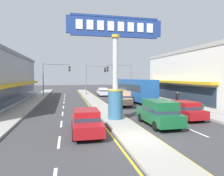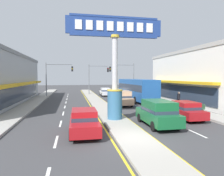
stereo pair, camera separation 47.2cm
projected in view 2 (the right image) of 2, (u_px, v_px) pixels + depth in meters
ground_plane at (133, 139)px, 11.73m from camera, size 160.00×160.00×0.00m
median_strip at (97, 101)px, 29.36m from camera, size 2.15×52.00×0.14m
sidewalk_left at (30, 105)px, 25.70m from camera, size 2.26×60.00×0.18m
sidewalk_right at (159, 101)px, 29.10m from camera, size 2.26×60.00×0.18m
lane_markings at (98, 103)px, 28.04m from camera, size 8.89×52.00×0.01m
district_sign at (115, 66)px, 16.49m from camera, size 7.88×1.28×8.42m
storefront_right at (206, 77)px, 27.82m from camera, size 9.02×18.61×7.21m
traffic_light_left_side at (56, 73)px, 36.25m from camera, size 4.86×0.46×6.20m
traffic_light_right_side at (125, 74)px, 37.99m from camera, size 4.86×0.46×6.20m
traffic_light_median_far at (96, 74)px, 41.66m from camera, size 4.20×0.46×6.20m
bus_near_right_lane at (136, 89)px, 30.31m from camera, size 2.84×11.27×3.26m
sedan_far_right_lane at (185, 110)px, 17.21m from camera, size 1.87×4.32×1.53m
suv_near_left_lane at (158, 113)px, 14.80m from camera, size 1.99×4.61×1.90m
sedan_mid_left_lane at (84, 121)px, 12.86m from camera, size 1.89×4.33×1.53m
sedan_far_left_oncoming at (105, 92)px, 38.36m from camera, size 1.89×4.33×1.53m
suv_kerb_right at (122, 98)px, 25.33m from camera, size 2.06×4.65×1.90m
street_bench at (198, 108)px, 19.48m from camera, size 0.48×1.60×0.88m
pedestrian_near_kerb at (179, 98)px, 23.13m from camera, size 0.44×0.44×1.71m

